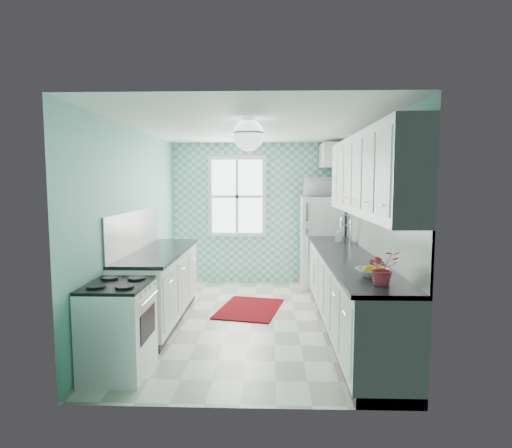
{
  "coord_description": "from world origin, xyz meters",
  "views": [
    {
      "loc": [
        0.23,
        -5.48,
        1.83
      ],
      "look_at": [
        0.05,
        0.25,
        1.25
      ],
      "focal_mm": 30.0,
      "sensor_mm": 36.0,
      "label": 1
    }
  ],
  "objects_px": {
    "sink": "(338,244)",
    "ceiling_light": "(248,135)",
    "microwave": "(322,187)",
    "fridge": "(321,242)",
    "potted_plant": "(383,268)",
    "stove": "(118,327)",
    "fruit_bowl": "(373,273)"
  },
  "relations": [
    {
      "from": "fridge",
      "to": "potted_plant",
      "type": "distance_m",
      "value": 3.65
    },
    {
      "from": "fridge",
      "to": "sink",
      "type": "relative_size",
      "value": 2.94
    },
    {
      "from": "sink",
      "to": "fruit_bowl",
      "type": "relative_size",
      "value": 1.72
    },
    {
      "from": "stove",
      "to": "microwave",
      "type": "relative_size",
      "value": 1.46
    },
    {
      "from": "sink",
      "to": "microwave",
      "type": "distance_m",
      "value": 1.44
    },
    {
      "from": "potted_plant",
      "to": "microwave",
      "type": "distance_m",
      "value": 3.7
    },
    {
      "from": "fruit_bowl",
      "to": "ceiling_light",
      "type": "bearing_deg",
      "value": 148.53
    },
    {
      "from": "potted_plant",
      "to": "fridge",
      "type": "bearing_deg",
      "value": 91.42
    },
    {
      "from": "potted_plant",
      "to": "fruit_bowl",
      "type": "bearing_deg",
      "value": 90.0
    },
    {
      "from": "stove",
      "to": "potted_plant",
      "type": "xyz_separation_m",
      "value": [
        2.4,
        -0.27,
        0.64
      ]
    },
    {
      "from": "stove",
      "to": "fridge",
      "type": "bearing_deg",
      "value": 52.39
    },
    {
      "from": "stove",
      "to": "fruit_bowl",
      "type": "distance_m",
      "value": 2.46
    },
    {
      "from": "sink",
      "to": "ceiling_light",
      "type": "bearing_deg",
      "value": -128.19
    },
    {
      "from": "microwave",
      "to": "potted_plant",
      "type": "bearing_deg",
      "value": 90.12
    },
    {
      "from": "fridge",
      "to": "microwave",
      "type": "relative_size",
      "value": 2.68
    },
    {
      "from": "sink",
      "to": "microwave",
      "type": "relative_size",
      "value": 0.91
    },
    {
      "from": "potted_plant",
      "to": "ceiling_light",
      "type": "bearing_deg",
      "value": 138.64
    },
    {
      "from": "ceiling_light",
      "to": "sink",
      "type": "distance_m",
      "value": 2.31
    },
    {
      "from": "ceiling_light",
      "to": "sink",
      "type": "bearing_deg",
      "value": 49.05
    },
    {
      "from": "fruit_bowl",
      "to": "sink",
      "type": "bearing_deg",
      "value": 89.9
    },
    {
      "from": "fruit_bowl",
      "to": "microwave",
      "type": "relative_size",
      "value": 0.53
    },
    {
      "from": "stove",
      "to": "fruit_bowl",
      "type": "xyz_separation_m",
      "value": [
        2.4,
        0.05,
        0.53
      ]
    },
    {
      "from": "stove",
      "to": "potted_plant",
      "type": "bearing_deg",
      "value": -9.6
    },
    {
      "from": "fridge",
      "to": "potted_plant",
      "type": "relative_size",
      "value": 5.17
    },
    {
      "from": "ceiling_light",
      "to": "stove",
      "type": "distance_m",
      "value": 2.36
    },
    {
      "from": "fridge",
      "to": "sink",
      "type": "xyz_separation_m",
      "value": [
        0.09,
        -1.19,
        0.15
      ]
    },
    {
      "from": "fruit_bowl",
      "to": "potted_plant",
      "type": "distance_m",
      "value": 0.34
    },
    {
      "from": "potted_plant",
      "to": "microwave",
      "type": "bearing_deg",
      "value": 91.42
    },
    {
      "from": "ceiling_light",
      "to": "stove",
      "type": "xyz_separation_m",
      "value": [
        -1.2,
        -0.79,
        -1.87
      ]
    },
    {
      "from": "fridge",
      "to": "microwave",
      "type": "xyz_separation_m",
      "value": [
        0.0,
        0.0,
        0.94
      ]
    },
    {
      "from": "sink",
      "to": "microwave",
      "type": "xyz_separation_m",
      "value": [
        -0.09,
        1.2,
        0.8
      ]
    },
    {
      "from": "stove",
      "to": "sink",
      "type": "height_order",
      "value": "sink"
    }
  ]
}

